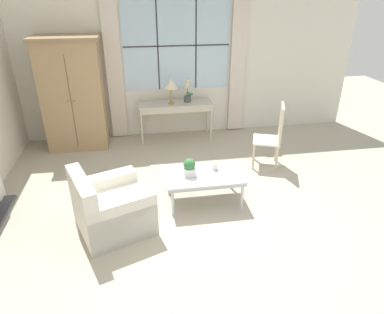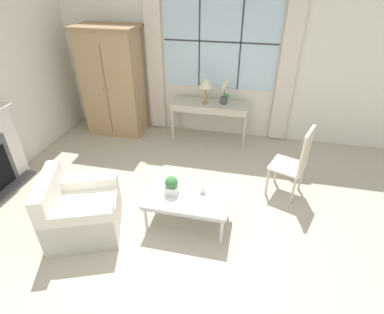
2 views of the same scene
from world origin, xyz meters
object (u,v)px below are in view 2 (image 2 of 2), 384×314
object	(u,v)px
console_table	(210,107)
pillar_candle	(203,189)
armchair_upholstered	(81,212)
coffee_table	(188,199)
potted_plant_small	(171,185)
armoire	(113,82)
potted_orchid	(224,95)
side_chair_wooden	(296,160)
table_lamp	(206,83)

from	to	relation	value
console_table	pillar_candle	distance (m)	2.26
console_table	armchair_upholstered	distance (m)	3.01
coffee_table	pillar_candle	distance (m)	0.22
armchair_upholstered	potted_plant_small	size ratio (longest dim) A/B	4.34
armoire	armchair_upholstered	bearing A→B (deg)	-75.03
armoire	console_table	xyz separation A→B (m)	(1.86, 0.06, -0.36)
potted_orchid	pillar_candle	xyz separation A→B (m)	(0.04, -2.26, -0.42)
armoire	potted_plant_small	distance (m)	2.91
console_table	side_chair_wooden	world-z (taller)	side_chair_wooden
armchair_upholstered	side_chair_wooden	bearing A→B (deg)	26.70
table_lamp	armchair_upholstered	size ratio (longest dim) A/B	0.45
armoire	side_chair_wooden	distance (m)	3.62
armoire	armchair_upholstered	xyz separation A→B (m)	(0.72, -2.70, -0.73)
potted_plant_small	potted_orchid	bearing A→B (deg)	81.87
armoire	pillar_candle	bearing A→B (deg)	-45.22
potted_orchid	console_table	bearing A→B (deg)	-173.18
armoire	table_lamp	xyz separation A→B (m)	(1.78, 0.01, 0.10)
armchair_upholstered	armoire	bearing A→B (deg)	104.97
table_lamp	potted_plant_small	bearing A→B (deg)	-90.08
potted_orchid	table_lamp	bearing A→B (deg)	-167.04
potted_orchid	side_chair_wooden	xyz separation A→B (m)	(1.21, -1.48, -0.30)
console_table	armchair_upholstered	bearing A→B (deg)	-112.41
armoire	potted_orchid	size ratio (longest dim) A/B	4.45
armoire	side_chair_wooden	size ratio (longest dim) A/B	1.87
table_lamp	side_chair_wooden	xyz separation A→B (m)	(1.55, -1.40, -0.52)
armoire	potted_plant_small	size ratio (longest dim) A/B	8.13
table_lamp	side_chair_wooden	distance (m)	2.15
armoire	potted_orchid	world-z (taller)	armoire
potted_orchid	coffee_table	xyz separation A→B (m)	(-0.13, -2.37, -0.51)
armchair_upholstered	potted_orchid	bearing A→B (deg)	63.54
armoire	armchair_upholstered	world-z (taller)	armoire
armoire	table_lamp	size ratio (longest dim) A/B	4.16
console_table	pillar_candle	size ratio (longest dim) A/B	12.56
potted_orchid	potted_plant_small	size ratio (longest dim) A/B	1.83
console_table	table_lamp	xyz separation A→B (m)	(-0.08, -0.05, 0.47)
potted_plant_small	console_table	bearing A→B (deg)	87.88
potted_orchid	armchair_upholstered	size ratio (longest dim) A/B	0.42
console_table	potted_orchid	xyz separation A→B (m)	(0.25, 0.03, 0.25)
armoire	potted_plant_small	bearing A→B (deg)	-51.99
armchair_upholstered	coffee_table	bearing A→B (deg)	18.24
armoire	coffee_table	distance (m)	3.08
armchair_upholstered	pillar_candle	distance (m)	1.54
potted_plant_small	pillar_candle	xyz separation A→B (m)	(0.38, 0.10, -0.08)
potted_orchid	side_chair_wooden	distance (m)	1.94
side_chair_wooden	coffee_table	bearing A→B (deg)	-146.34
table_lamp	side_chair_wooden	world-z (taller)	table_lamp
table_lamp	potted_plant_small	xyz separation A→B (m)	(-0.00, -2.28, -0.56)
armchair_upholstered	pillar_candle	bearing A→B (deg)	20.23
potted_plant_small	pillar_candle	world-z (taller)	potted_plant_small
side_chair_wooden	coffee_table	size ratio (longest dim) A/B	1.03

